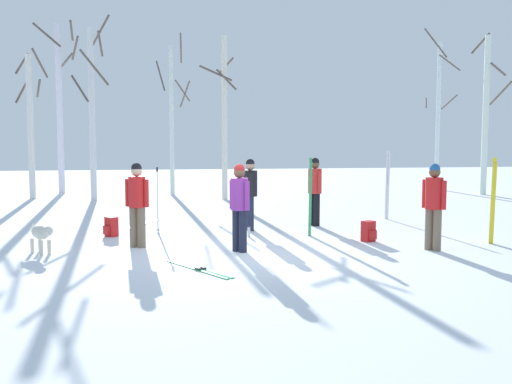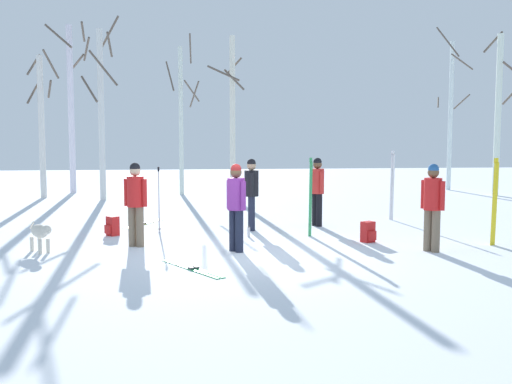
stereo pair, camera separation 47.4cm
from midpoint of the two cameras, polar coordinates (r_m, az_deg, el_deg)
ground_plane at (r=11.33m, az=-2.46°, el=-6.02°), size 60.00×60.00×0.00m
person_0 at (r=14.08m, az=-1.53°, el=0.24°), size 0.34×0.52×1.72m
person_1 at (r=11.43m, az=-2.79°, el=-0.95°), size 0.35×0.44×1.72m
person_2 at (r=12.01m, az=15.73°, el=-0.84°), size 0.34×0.45×1.72m
person_3 at (r=14.86m, az=4.79°, el=0.49°), size 0.34×0.50×1.72m
person_4 at (r=12.16m, az=-12.52°, el=-0.69°), size 0.48×0.34×1.72m
dog at (r=12.08m, az=-21.10°, el=-3.80°), size 0.57×0.75×0.57m
ski_pair_planted_0 at (r=16.32m, az=11.77°, el=0.64°), size 0.08×0.16×1.87m
ski_pair_planted_1 at (r=13.33m, az=4.25°, el=-0.50°), size 0.12×0.15×1.77m
ski_pair_planted_2 at (r=13.17m, az=20.97°, el=-0.83°), size 0.17×0.08×1.80m
ski_pair_lying_0 at (r=10.11m, az=-6.89°, el=-7.39°), size 1.06×1.61×0.05m
ski_pair_lying_1 at (r=15.41m, az=-11.98°, el=-3.07°), size 0.90×1.58×0.05m
ski_poles_0 at (r=13.95m, az=-10.45°, el=-0.57°), size 0.07×0.28×1.54m
backpack_0 at (r=12.84m, az=9.78°, el=-3.78°), size 0.32×0.34×0.44m
backpack_1 at (r=13.74m, az=-14.78°, el=-3.29°), size 0.35×0.34×0.44m
water_bottle_0 at (r=13.22m, az=-1.72°, el=-3.88°), size 0.06×0.06×0.24m
birch_tree_0 at (r=22.93m, az=-21.51°, el=6.26°), size 1.11×1.09×5.31m
birch_tree_1 at (r=24.69m, az=-18.94°, el=8.08°), size 1.75×1.75×6.68m
birch_tree_2 at (r=21.53m, az=-16.17°, el=7.65°), size 1.38×1.38×6.48m
birch_tree_3 at (r=23.03m, az=-8.69°, el=7.20°), size 1.31×1.44×6.11m
birch_tree_4 at (r=21.05m, az=-3.73°, el=7.36°), size 1.31×1.29×5.77m
birch_tree_5 at (r=26.29m, az=16.70°, el=7.34°), size 1.48×1.46×6.76m
birch_tree_6 at (r=24.44m, az=20.82°, el=7.16°), size 1.25×1.38×6.27m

